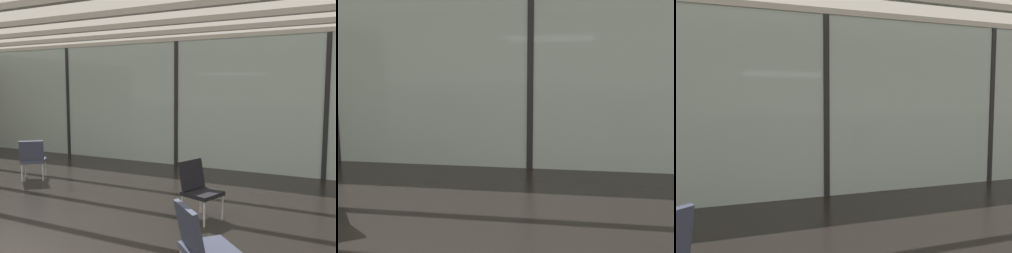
{
  "view_description": "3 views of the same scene",
  "coord_description": "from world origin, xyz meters",
  "views": [
    {
      "loc": [
        3.78,
        -3.2,
        1.95
      ],
      "look_at": [
        -0.13,
        4.96,
        1.0
      ],
      "focal_mm": 38.7,
      "sensor_mm": 36.0,
      "label": 1
    },
    {
      "loc": [
        0.7,
        -1.57,
        1.67
      ],
      "look_at": [
        -0.38,
        5.04,
        0.72
      ],
      "focal_mm": 43.91,
      "sensor_mm": 36.0,
      "label": 2
    },
    {
      "loc": [
        -1.5,
        -0.36,
        1.67
      ],
      "look_at": [
        0.79,
        6.58,
        1.1
      ],
      "focal_mm": 35.53,
      "sensor_mm": 36.0,
      "label": 3
    }
  ],
  "objects": [
    {
      "name": "ceiling_slats",
      "position": [
        0.0,
        1.9,
        3.18
      ],
      "size": [
        13.72,
        6.72,
        0.1
      ],
      "color": "#B7B2A8",
      "rests_on": "glass_curtain_wall"
    },
    {
      "name": "lounge_chair_2",
      "position": [
        1.89,
        1.78,
        0.49
      ],
      "size": [
        0.66,
        0.63,
        0.87
      ],
      "rotation": [
        0.0,
        0.0,
        1.22
      ],
      "color": "black",
      "rests_on": "ground"
    },
    {
      "name": "window_mullion_2",
      "position": [
        3.5,
        5.2,
        1.56
      ],
      "size": [
        0.1,
        0.12,
        3.13
      ],
      "primitive_type": "cube",
      "color": "black",
      "rests_on": "ground"
    },
    {
      "name": "lounge_chair_0",
      "position": [
        -2.12,
        2.42,
        0.49
      ],
      "size": [
        0.7,
        0.71,
        0.87
      ],
      "rotation": [
        0.0,
        0.0,
        3.79
      ],
      "color": "#33384C",
      "rests_on": "ground"
    },
    {
      "name": "ground_plane",
      "position": [
        0.0,
        0.0,
        0.0
      ],
      "size": [
        60.0,
        60.0,
        0.0
      ],
      "primitive_type": "plane",
      "color": "black"
    },
    {
      "name": "lounge_chair_1",
      "position": [
        2.64,
        -0.08,
        0.49
      ],
      "size": [
        0.71,
        0.71,
        0.87
      ],
      "rotation": [
        0.0,
        0.0,
        2.36
      ],
      "color": "#33384C",
      "rests_on": "ground"
    },
    {
      "name": "parked_airplane",
      "position": [
        -0.87,
        9.22,
        1.86
      ],
      "size": [
        13.99,
        3.71,
        3.71
      ],
      "color": "silver",
      "rests_on": "ground"
    },
    {
      "name": "window_mullion_0",
      "position": [
        -3.5,
        5.2,
        1.56
      ],
      "size": [
        0.1,
        0.12,
        3.13
      ],
      "primitive_type": "cube",
      "color": "black",
      "rests_on": "ground"
    },
    {
      "name": "window_mullion_1",
      "position": [
        0.0,
        5.2,
        1.56
      ],
      "size": [
        0.1,
        0.12,
        3.13
      ],
      "primitive_type": "cube",
      "color": "black",
      "rests_on": "ground"
    },
    {
      "name": "glass_curtain_wall",
      "position": [
        0.0,
        5.2,
        1.56
      ],
      "size": [
        14.0,
        0.08,
        3.13
      ],
      "primitive_type": "cube",
      "color": "#A3B7B2",
      "rests_on": "ground"
    }
  ]
}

